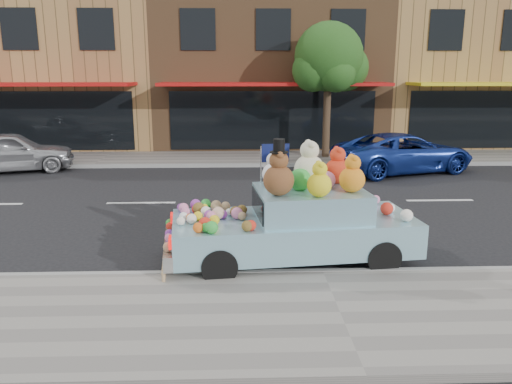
{
  "coord_description": "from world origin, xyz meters",
  "views": [
    {
      "loc": [
        -1.39,
        -12.83,
        3.4
      ],
      "look_at": [
        -1.09,
        -4.0,
        1.25
      ],
      "focal_mm": 35.0,
      "sensor_mm": 36.0,
      "label": 1
    }
  ],
  "objects_px": {
    "street_tree": "(329,63)",
    "car_silver": "(10,152)",
    "car_blue": "(403,153)",
    "art_car": "(295,220)"
  },
  "relations": [
    {
      "from": "street_tree",
      "to": "car_silver",
      "type": "xyz_separation_m",
      "value": [
        -11.3,
        -2.18,
        -2.99
      ]
    },
    {
      "from": "street_tree",
      "to": "car_silver",
      "type": "relative_size",
      "value": 1.26
    },
    {
      "from": "street_tree",
      "to": "car_silver",
      "type": "height_order",
      "value": "street_tree"
    },
    {
      "from": "car_silver",
      "to": "car_blue",
      "type": "relative_size",
      "value": 0.85
    },
    {
      "from": "street_tree",
      "to": "car_blue",
      "type": "bearing_deg",
      "value": -50.19
    },
    {
      "from": "car_silver",
      "to": "car_blue",
      "type": "distance_m",
      "value": 13.51
    },
    {
      "from": "car_blue",
      "to": "art_car",
      "type": "xyz_separation_m",
      "value": [
        -4.63,
        -8.18,
        0.13
      ]
    },
    {
      "from": "street_tree",
      "to": "art_car",
      "type": "distance_m",
      "value": 11.46
    },
    {
      "from": "car_silver",
      "to": "street_tree",
      "type": "bearing_deg",
      "value": -96.77
    },
    {
      "from": "car_blue",
      "to": "art_car",
      "type": "bearing_deg",
      "value": 132.52
    }
  ]
}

